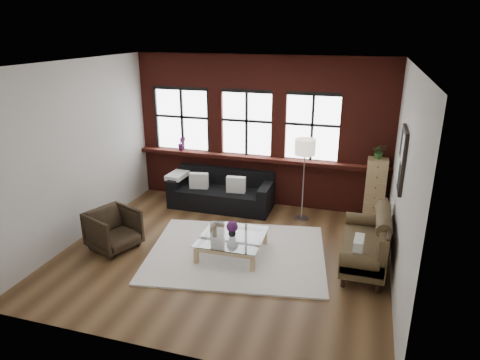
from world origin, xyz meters
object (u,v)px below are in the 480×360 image
(armchair, at_px, (113,230))
(floor_lamp, at_px, (304,177))
(dark_sofa, at_px, (221,190))
(vase, at_px, (232,232))
(coffee_table, at_px, (232,245))
(vintage_settee, at_px, (364,240))
(drawer_chest, at_px, (375,189))

(armchair, relative_size, floor_lamp, 0.43)
(dark_sofa, height_order, vase, dark_sofa)
(dark_sofa, relative_size, vase, 15.90)
(coffee_table, relative_size, floor_lamp, 0.59)
(vintage_settee, distance_m, armchair, 4.28)
(dark_sofa, xyz_separation_m, armchair, (-1.22, -2.29, -0.04))
(coffee_table, bearing_deg, armchair, -169.86)
(vintage_settee, xyz_separation_m, armchair, (-4.23, -0.65, -0.10))
(dark_sofa, height_order, coffee_table, dark_sofa)
(coffee_table, relative_size, drawer_chest, 0.84)
(drawer_chest, xyz_separation_m, floor_lamp, (-1.39, -0.47, 0.28))
(vase, distance_m, floor_lamp, 2.07)
(armchair, xyz_separation_m, drawer_chest, (4.38, 2.63, 0.28))
(dark_sofa, distance_m, vase, 2.11)
(drawer_chest, bearing_deg, floor_lamp, -161.24)
(dark_sofa, bearing_deg, armchair, -117.93)
(dark_sofa, distance_m, armchair, 2.60)
(vase, bearing_deg, drawer_chest, 44.38)
(floor_lamp, bearing_deg, vase, -117.26)
(drawer_chest, bearing_deg, coffee_table, -135.62)
(floor_lamp, bearing_deg, drawer_chest, 18.76)
(armchair, height_order, vase, armchair)
(floor_lamp, bearing_deg, dark_sofa, 175.65)
(armchair, bearing_deg, floor_lamp, -32.95)
(coffee_table, bearing_deg, vintage_settee, 7.49)
(coffee_table, height_order, drawer_chest, drawer_chest)
(vase, xyz_separation_m, floor_lamp, (0.92, 1.79, 0.50))
(vase, relative_size, drawer_chest, 0.11)
(vintage_settee, bearing_deg, dark_sofa, 151.47)
(dark_sofa, xyz_separation_m, coffee_table, (0.86, -1.92, -0.23))
(coffee_table, height_order, vase, vase)
(armchair, bearing_deg, coffee_table, -58.56)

